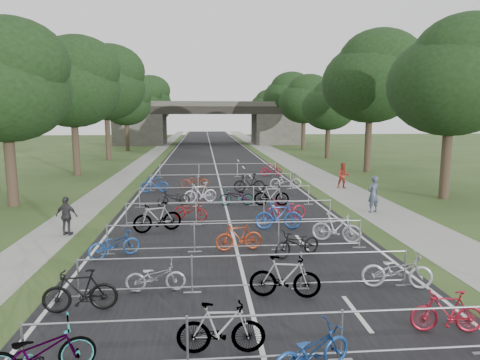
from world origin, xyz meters
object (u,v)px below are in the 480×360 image
object	(u,v)px
overpass_bridge	(210,123)
pedestrian_a	(373,194)
bike_2	(312,351)
pedestrian_b	(343,176)
pedestrian_c	(67,216)
bike_0	(38,352)
bike_1	(221,329)

from	to	relation	value
overpass_bridge	pedestrian_a	size ratio (longest dim) A/B	16.47
bike_2	pedestrian_b	bearing A→B (deg)	-43.76
pedestrian_b	pedestrian_c	size ratio (longest dim) A/B	1.07
pedestrian_b	bike_0	bearing A→B (deg)	-115.90
bike_1	pedestrian_b	bearing A→B (deg)	-22.13
overpass_bridge	pedestrian_a	world-z (taller)	overpass_bridge
bike_0	pedestrian_b	xyz separation A→B (m)	(12.49, 20.00, 0.32)
bike_2	overpass_bridge	bearing A→B (deg)	-23.09
overpass_bridge	bike_1	bearing A→B (deg)	-90.76
bike_0	bike_2	bearing A→B (deg)	-112.21
pedestrian_a	pedestrian_b	world-z (taller)	pedestrian_a
pedestrian_b	pedestrian_c	xyz separation A→B (m)	(-14.99, -10.03, -0.06)
bike_0	bike_1	size ratio (longest dim) A/B	1.11
bike_0	pedestrian_a	xyz separation A→B (m)	(11.67, 12.88, 0.40)
overpass_bridge	pedestrian_a	bearing A→B (deg)	-81.96
bike_1	bike_2	bearing A→B (deg)	-113.53
bike_0	pedestrian_c	bearing A→B (deg)	-5.08
overpass_bridge	pedestrian_b	world-z (taller)	overpass_bridge
bike_0	pedestrian_a	size ratio (longest dim) A/B	1.09
overpass_bridge	bike_2	distance (m)	65.44
bike_1	bike_2	world-z (taller)	bike_1
pedestrian_b	pedestrian_c	bearing A→B (deg)	-140.13
overpass_bridge	bike_1	world-z (taller)	overpass_bridge
pedestrian_c	bike_0	bearing A→B (deg)	118.66
overpass_bridge	pedestrian_b	xyz separation A→B (m)	(8.19, -45.09, -2.67)
bike_1	bike_0	bearing A→B (deg)	102.19
overpass_bridge	pedestrian_c	xyz separation A→B (m)	(-6.80, -55.12, -2.73)
pedestrian_c	pedestrian_a	bearing A→B (deg)	-153.80
overpass_bridge	pedestrian_a	distance (m)	52.79
pedestrian_a	pedestrian_b	distance (m)	7.16
bike_2	pedestrian_c	xyz separation A→B (m)	(-7.64, 10.24, 0.33)
bike_2	pedestrian_b	size ratio (longest dim) A/B	1.04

